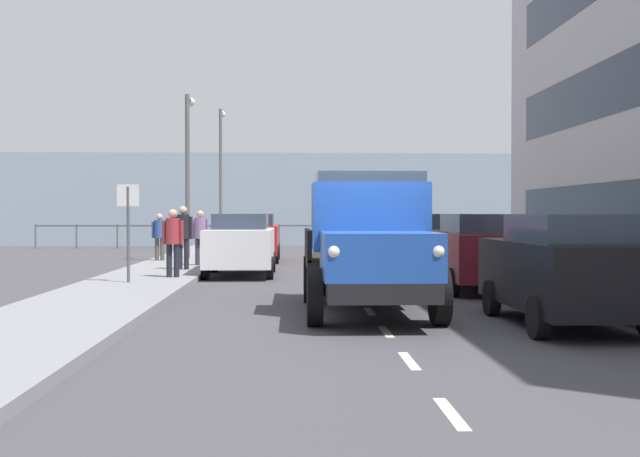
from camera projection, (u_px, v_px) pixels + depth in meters
The scene contains 19 objects.
ground_plane at pixel (343, 279), 20.63m from camera, with size 80.00×80.00×0.00m, color #423F44.
sidewalk_left at pixel (530, 275), 20.81m from camera, with size 2.56×37.45×0.15m, color gray.
sidewalk_right at pixel (153, 276), 20.44m from camera, with size 2.56×37.45×0.15m, color gray.
road_centreline_markings at pixel (345, 280), 20.10m from camera, with size 0.12×33.46×0.01m.
sea_horizon at pixel (317, 199), 42.29m from camera, with size 80.00×0.80×5.00m, color #8C9EAD.
seawall_railing at pixel (319, 230), 38.72m from camera, with size 28.08×0.08×1.20m.
truck_vintage_blue at pixel (369, 246), 13.23m from camera, with size 2.17×5.64×2.43m.
car_black_kerbside_near at pixel (564, 268), 11.88m from camera, with size 1.76×3.99×1.72m.
car_maroon_kerbside_1 at pixel (479, 251), 17.31m from camera, with size 1.79×3.83×1.72m.
car_grey_kerbside_2 at pixel (436, 243), 22.33m from camera, with size 1.83×4.10×1.72m.
car_white_oppositeside_0 at pixel (241, 244), 21.60m from camera, with size 1.87×4.08×1.72m.
car_red_oppositeside_1 at pixel (252, 237), 27.98m from camera, with size 1.94×4.10×1.72m.
pedestrian_couple_a at pixel (173, 237), 19.26m from camera, with size 0.53×0.34×1.69m.
pedestrian_in_dark_coat at pixel (183, 232), 21.90m from camera, with size 0.53×0.34×1.79m.
pedestrian_couple_b at pixel (200, 233), 23.74m from camera, with size 0.53×0.34×1.68m.
pedestrian_strolling at pixel (160, 233), 26.12m from camera, with size 0.53×0.34×1.57m.
lamp_post_promenade at pixel (188, 160), 27.63m from camera, with size 0.32×1.14×5.81m.
lamp_post_far at pixel (221, 165), 38.24m from camera, with size 0.32×1.14×6.72m.
street_sign at pixel (128, 216), 17.81m from camera, with size 0.50×0.07×2.25m.
Camera 1 is at (1.38, 12.50, 1.73)m, focal length 43.59 mm.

